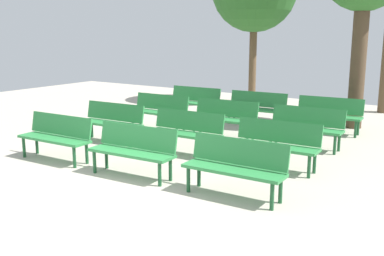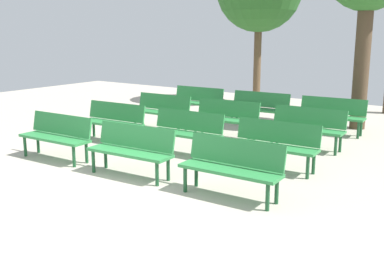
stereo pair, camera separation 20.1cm
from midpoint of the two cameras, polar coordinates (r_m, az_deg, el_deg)
name	(u,v)px [view 1 (the left image)]	position (r m, az deg, el deg)	size (l,w,h in m)	color
ground_plane	(65,204)	(7.07, -16.37, -9.07)	(24.00, 24.00, 0.00)	#B2A899
bench_r0_c0	(57,134)	(9.32, -17.13, -0.78)	(1.62, 0.55, 0.87)	#2D8442
bench_r0_c1	(134,148)	(7.99, -8.01, -2.45)	(1.63, 0.58, 0.87)	#2D8442
bench_r0_c2	(236,164)	(6.97, 4.63, -4.54)	(1.62, 0.53, 0.87)	#2D8442
bench_r1_c0	(112,120)	(10.54, -10.52, 1.00)	(1.63, 0.57, 0.87)	#2D8442
bench_r1_c1	(186,130)	(9.33, -1.36, -0.22)	(1.62, 0.56, 0.87)	#2D8442
bench_r1_c2	(276,142)	(8.45, 9.78, -1.71)	(1.62, 0.56, 0.87)	#2D8442
bench_r2_c0	(159,109)	(11.80, -4.59, 2.34)	(1.61, 0.53, 0.87)	#2D8442
bench_r2_c1	(224,116)	(10.85, 3.54, 1.50)	(1.63, 0.59, 0.87)	#2D8442
bench_r2_c2	(306,125)	(10.09, 13.48, 0.38)	(1.61, 0.53, 0.87)	#2D8442
bench_r3_c0	(194,100)	(13.33, -0.20, 3.49)	(1.61, 0.53, 0.87)	#2D8442
bench_r3_c1	(257,106)	(12.38, 7.60, 2.73)	(1.63, 0.58, 0.87)	#2D8442
bench_r3_c2	(329,113)	(11.73, 16.23, 1.84)	(1.63, 0.59, 0.87)	#2D8442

